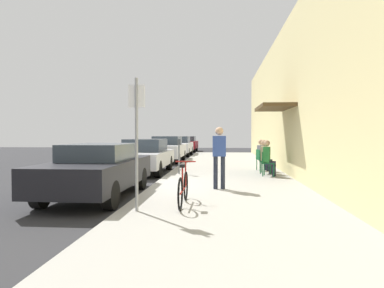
# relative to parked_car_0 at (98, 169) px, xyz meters

# --- Properties ---
(ground_plane) EXTENTS (60.00, 60.00, 0.00)m
(ground_plane) POSITION_rel_parked_car_0_xyz_m (1.10, 1.51, -0.72)
(ground_plane) COLOR #2D2D30
(sidewalk_slab) EXTENTS (4.50, 32.00, 0.12)m
(sidewalk_slab) POSITION_rel_parked_car_0_xyz_m (3.35, 3.51, -0.66)
(sidewalk_slab) COLOR #9E9B93
(sidewalk_slab) RESTS_ON ground_plane
(building_facade) EXTENTS (1.40, 32.00, 5.94)m
(building_facade) POSITION_rel_parked_car_0_xyz_m (5.75, 3.52, 2.25)
(building_facade) COLOR beige
(building_facade) RESTS_ON ground_plane
(parked_car_0) EXTENTS (1.80, 4.40, 1.38)m
(parked_car_0) POSITION_rel_parked_car_0_xyz_m (0.00, 0.00, 0.00)
(parked_car_0) COLOR black
(parked_car_0) RESTS_ON ground_plane
(parked_car_1) EXTENTS (1.80, 4.40, 1.42)m
(parked_car_1) POSITION_rel_parked_car_0_xyz_m (0.00, 5.43, 0.01)
(parked_car_1) COLOR #B7B7BC
(parked_car_1) RESTS_ON ground_plane
(parked_car_2) EXTENTS (1.80, 4.40, 1.50)m
(parked_car_2) POSITION_rel_parked_car_0_xyz_m (0.00, 11.18, 0.05)
(parked_car_2) COLOR silver
(parked_car_2) RESTS_ON ground_plane
(parked_car_3) EXTENTS (1.80, 4.40, 1.46)m
(parked_car_3) POSITION_rel_parked_car_0_xyz_m (0.00, 16.77, 0.03)
(parked_car_3) COLOR silver
(parked_car_3) RESTS_ON ground_plane
(parked_car_4) EXTENTS (1.80, 4.40, 1.42)m
(parked_car_4) POSITION_rel_parked_car_0_xyz_m (-0.00, 22.70, 0.02)
(parked_car_4) COLOR maroon
(parked_car_4) RESTS_ON ground_plane
(parking_meter) EXTENTS (0.12, 0.10, 1.32)m
(parking_meter) POSITION_rel_parked_car_0_xyz_m (1.55, 4.33, 0.16)
(parking_meter) COLOR slate
(parking_meter) RESTS_ON sidewalk_slab
(street_sign) EXTENTS (0.32, 0.06, 2.60)m
(street_sign) POSITION_rel_parked_car_0_xyz_m (1.50, -1.95, 0.92)
(street_sign) COLOR gray
(street_sign) RESTS_ON sidewalk_slab
(bicycle_0) EXTENTS (0.46, 1.71, 0.90)m
(bicycle_0) POSITION_rel_parked_car_0_xyz_m (2.35, -1.32, -0.24)
(bicycle_0) COLOR black
(bicycle_0) RESTS_ON sidewalk_slab
(cafe_chair_0) EXTENTS (0.54, 0.54, 0.87)m
(cafe_chair_0) POSITION_rel_parked_car_0_xyz_m (4.78, 3.90, -0.10)
(cafe_chair_0) COLOR #14592D
(cafe_chair_0) RESTS_ON sidewalk_slab
(seated_patron_0) EXTENTS (0.49, 0.44, 1.29)m
(seated_patron_0) POSITION_rel_parked_car_0_xyz_m (4.84, 3.89, 0.09)
(seated_patron_0) COLOR #232838
(seated_patron_0) RESTS_ON sidewalk_slab
(cafe_chair_1) EXTENTS (0.53, 0.53, 0.87)m
(cafe_chair_1) POSITION_rel_parked_car_0_xyz_m (4.78, 4.71, -0.10)
(cafe_chair_1) COLOR #14592D
(cafe_chair_1) RESTS_ON sidewalk_slab
(seated_patron_1) EXTENTS (0.49, 0.44, 1.29)m
(seated_patron_1) POSITION_rel_parked_car_0_xyz_m (4.84, 4.70, 0.09)
(seated_patron_1) COLOR #232838
(seated_patron_1) RESTS_ON sidewalk_slab
(cafe_chair_2) EXTENTS (0.53, 0.53, 0.87)m
(cafe_chair_2) POSITION_rel_parked_car_0_xyz_m (4.78, 5.66, -0.10)
(cafe_chair_2) COLOR #14592D
(cafe_chair_2) RESTS_ON sidewalk_slab
(seated_patron_2) EXTENTS (0.49, 0.44, 1.29)m
(seated_patron_2) POSITION_rel_parked_car_0_xyz_m (4.84, 5.67, 0.09)
(seated_patron_2) COLOR #232838
(seated_patron_2) RESTS_ON sidewalk_slab
(pedestrian_standing) EXTENTS (0.36, 0.22, 1.70)m
(pedestrian_standing) POSITION_rel_parked_car_0_xyz_m (3.09, 0.85, 0.40)
(pedestrian_standing) COLOR #232838
(pedestrian_standing) RESTS_ON sidewalk_slab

